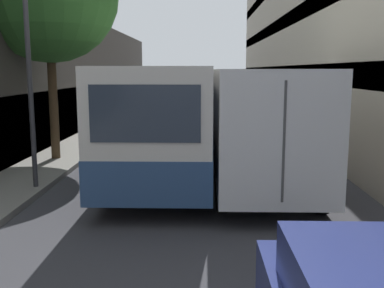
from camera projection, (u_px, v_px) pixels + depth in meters
name	position (u px, v px, depth m)	size (l,w,h in m)	color
ground_plane	(195.00, 171.00, 13.56)	(150.00, 150.00, 0.00)	#38383D
sidewalk_left	(43.00, 168.00, 13.66)	(1.87, 60.00, 0.15)	gray
bus	(166.00, 118.00, 13.06)	(2.54, 9.65, 3.09)	silver
box_truck	(259.00, 124.00, 11.65)	(2.33, 7.61, 3.03)	silver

